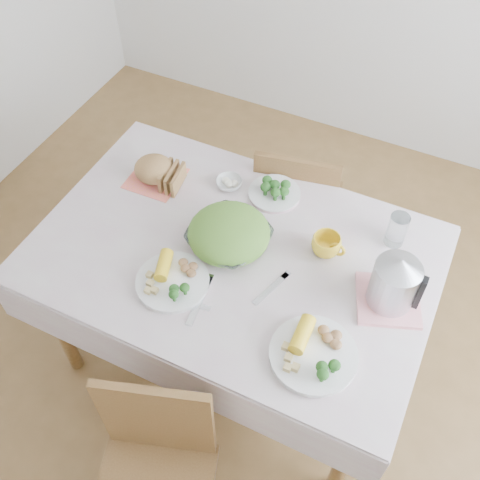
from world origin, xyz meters
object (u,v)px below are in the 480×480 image
at_px(dinner_plate_right, 313,355).
at_px(dinner_plate_left, 173,282).
at_px(chair_far, 299,197).
at_px(electric_kettle, 395,282).
at_px(dining_table, 234,307).
at_px(salad_bowl, 229,238).
at_px(yellow_mug, 326,245).

bearing_deg(dinner_plate_right, dinner_plate_left, 174.51).
bearing_deg(chair_far, electric_kettle, 121.44).
height_order(chair_far, dinner_plate_left, chair_far).
xyz_separation_m(dining_table, salad_bowl, (-0.03, 0.03, 0.42)).
distance_m(dining_table, salad_bowl, 0.42).
distance_m(dinner_plate_left, electric_kettle, 0.77).
distance_m(chair_far, dinner_plate_right, 1.06).
relative_size(dining_table, yellow_mug, 12.62).
xyz_separation_m(dining_table, electric_kettle, (0.59, 0.04, 0.51)).
bearing_deg(dinner_plate_right, salad_bowl, 146.24).
height_order(dining_table, salad_bowl, salad_bowl).
bearing_deg(electric_kettle, dinner_plate_right, -97.04).
xyz_separation_m(dinner_plate_right, electric_kettle, (0.16, 0.32, 0.11)).
bearing_deg(dinner_plate_left, yellow_mug, 40.05).
distance_m(salad_bowl, yellow_mug, 0.36).
relative_size(dining_table, dinner_plate_left, 5.24).
bearing_deg(salad_bowl, dining_table, -42.20).
height_order(salad_bowl, dinner_plate_left, salad_bowl).
height_order(chair_far, dinner_plate_right, chair_far).
bearing_deg(chair_far, dinner_plate_left, 68.69).
bearing_deg(yellow_mug, dinner_plate_left, -139.95).
bearing_deg(salad_bowl, yellow_mug, 19.38).
distance_m(dining_table, chair_far, 0.66).
relative_size(chair_far, dinner_plate_right, 2.93).
height_order(dinner_plate_right, electric_kettle, electric_kettle).
bearing_deg(chair_far, salad_bowl, 73.63).
height_order(dining_table, chair_far, chair_far).
bearing_deg(yellow_mug, salad_bowl, -160.62).
relative_size(dining_table, salad_bowl, 4.79).
bearing_deg(electric_kettle, dining_table, -156.91).
height_order(salad_bowl, electric_kettle, electric_kettle).
bearing_deg(salad_bowl, chair_far, 84.46).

